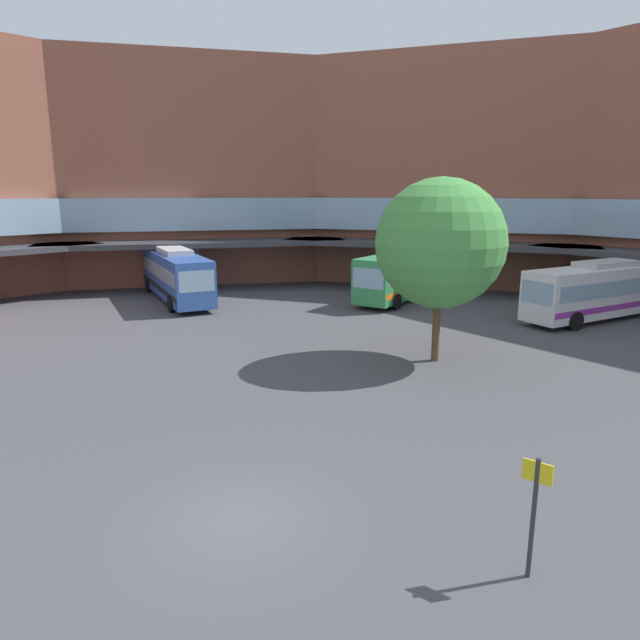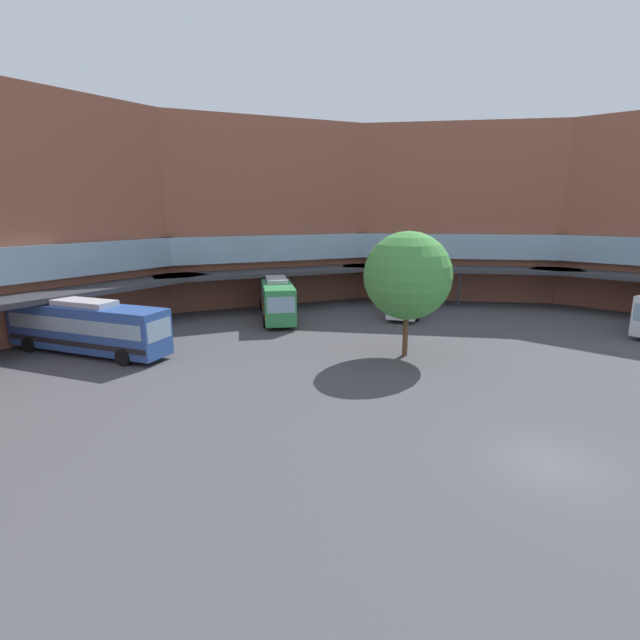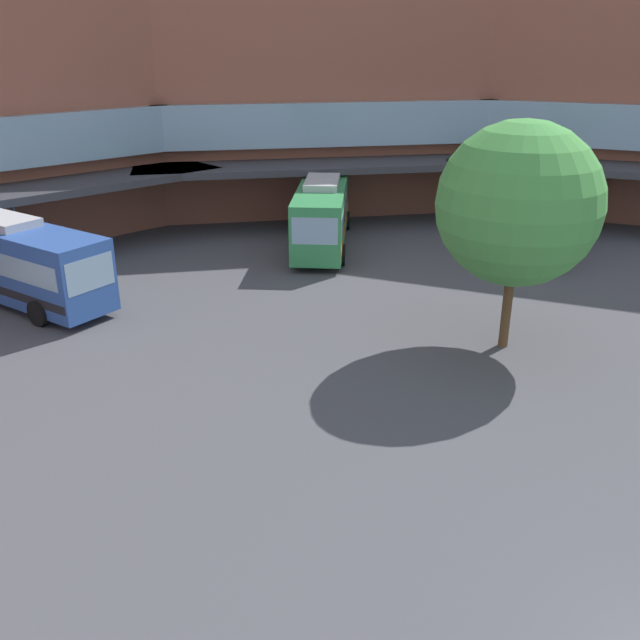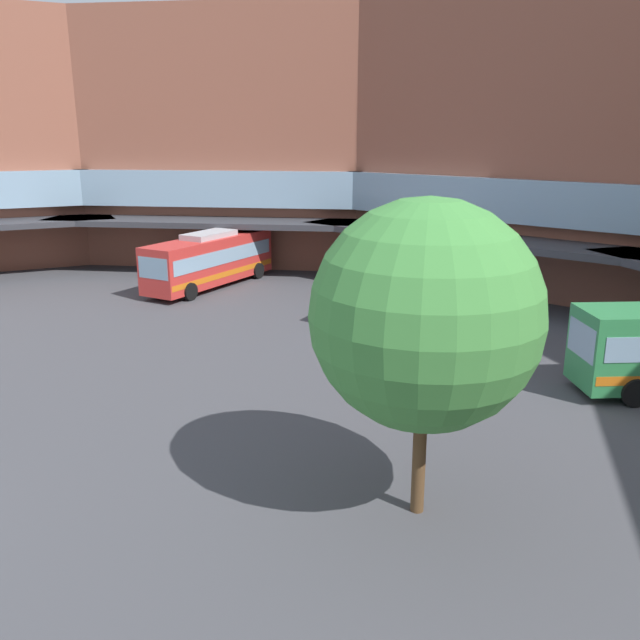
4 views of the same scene
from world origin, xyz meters
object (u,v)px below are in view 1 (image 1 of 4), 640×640
(bus_4, at_px, (603,290))
(bus_2, at_px, (176,274))
(stop_sign_post, at_px, (534,506))
(plaza_tree, at_px, (440,244))
(bus_0, at_px, (402,274))

(bus_4, bearing_deg, bus_2, -41.48)
(stop_sign_post, bearing_deg, plaza_tree, 88.54)
(bus_2, distance_m, stop_sign_post, 33.82)
(bus_0, distance_m, bus_4, 13.25)
(bus_2, xyz_separation_m, stop_sign_post, (16.28, -29.65, -0.28))
(bus_0, relative_size, bus_4, 0.89)
(stop_sign_post, bearing_deg, bus_4, 63.83)
(plaza_tree, height_order, stop_sign_post, plaza_tree)
(plaza_tree, bearing_deg, stop_sign_post, -91.46)
(bus_2, relative_size, bus_4, 1.05)
(plaza_tree, bearing_deg, bus_0, 90.48)
(bus_4, relative_size, stop_sign_post, 4.30)
(bus_0, height_order, plaza_tree, plaza_tree)
(bus_4, height_order, stop_sign_post, bus_4)
(bus_2, bearing_deg, stop_sign_post, -0.28)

